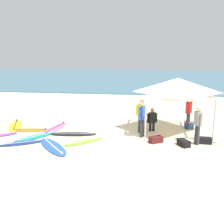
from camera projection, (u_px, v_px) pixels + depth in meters
ground_plane at (121, 137)px, 12.45m from camera, size 80.00×80.00×0.00m
sea at (141, 77)px, 42.09m from camera, size 80.00×36.00×0.10m
canopy_tent at (177, 85)px, 12.63m from camera, size 3.09×3.09×2.75m
surfboard_navy at (22, 143)px, 11.52m from camera, size 1.94×1.39×0.19m
surfboard_black at (73, 134)px, 12.81m from camera, size 2.41×0.89×0.19m
surfboard_pink at (55, 128)px, 13.78m from camera, size 0.98×2.44×0.19m
surfboard_blue at (53, 146)px, 11.09m from camera, size 2.16×2.41×0.19m
surfboard_yellow at (15, 125)px, 14.29m from camera, size 1.52×2.47×0.19m
surfboard_lime at (84, 141)px, 11.71m from camera, size 1.77×1.70×0.19m
surfboard_orange at (31, 130)px, 13.46m from camera, size 1.98×0.78×0.19m
surfboard_teal at (36, 137)px, 12.39m from camera, size 1.77×2.11×0.19m
person_yellow at (141, 114)px, 12.92m from camera, size 0.55×0.23×1.71m
person_blue at (142, 117)px, 12.22m from camera, size 0.36×0.50×1.71m
person_red at (189, 111)px, 13.53m from camera, size 0.36×0.49×1.71m
person_grey at (198, 123)px, 11.24m from camera, size 0.33×0.52×1.71m
person_black at (152, 119)px, 13.27m from camera, size 0.52×0.33×1.20m
gear_bag_near_tent at (184, 143)px, 11.22m from camera, size 0.56×0.68×0.28m
gear_bag_by_pole at (204, 140)px, 11.54m from camera, size 0.62×0.35×0.28m
gear_bag_on_sand at (156, 140)px, 11.65m from camera, size 0.68×0.59×0.28m
cooler_box at (189, 125)px, 13.87m from camera, size 0.50×0.36×0.39m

